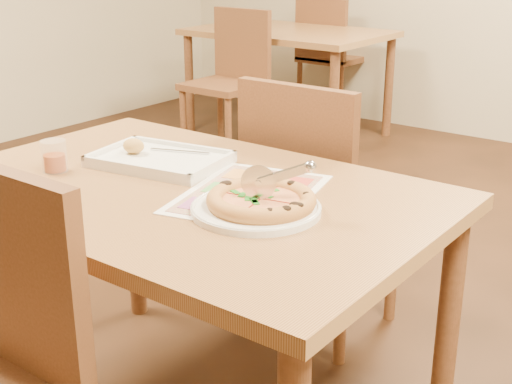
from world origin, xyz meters
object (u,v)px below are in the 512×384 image
Objects in this scene: chair_far at (310,182)px; pizza at (261,200)px; menu at (249,193)px; bg_table at (288,43)px; pizza_cutter at (275,177)px; plate at (256,209)px; glass_tumbler at (54,158)px; bg_chair_far at (327,44)px; bg_chair_near at (233,65)px; appetizer_tray at (158,160)px; dining_table at (185,218)px.

chair_far is 1.85× the size of pizza.
pizza is 0.61× the size of menu.
pizza_cutter reaches higher than bg_table.
chair_far is at bearing 111.93° from plate.
chair_far is at bearing 62.98° from glass_tumbler.
bg_chair_near is at bearing 90.00° from bg_chair_far.
appetizer_tray is at bearing -62.36° from bg_table.
bg_chair_far reaches higher than menu.
chair_far is 2.72m from bg_table.
dining_table is 0.40m from glass_tumbler.
bg_chair_far is 3.70m from menu.
plate is 0.77× the size of appetizer_tray.
menu is (0.17, -0.55, 0.16)m from chair_far.
menu is (-0.13, 0.07, -0.09)m from pizza_cutter.
dining_table is at bearing 175.20° from pizza.
bg_chair_near is 1.12× the size of menu.
bg_chair_far is at bearing -59.35° from chair_far.
bg_chair_far reaches higher than pizza_cutter.
dining_table is 0.34m from pizza_cutter.
bg_chair_far is (0.00, 1.10, 0.00)m from bg_chair_near.
pizza_cutter is at bearing 119.76° from bg_chair_far.
chair_far reaches higher than menu.
glass_tumbler is at bearing 62.98° from chair_far.
bg_chair_far is at bearing 90.34° from pizza_cutter.
chair_far is at bearing 86.24° from pizza_cutter.
pizza is 0.07m from pizza_cutter.
dining_table is 8.99× the size of pizza_cutter.
bg_chair_near is at bearing 130.00° from pizza.
pizza reaches higher than plate.
bg_table is at bearing 122.80° from menu.
bg_chair_far is at bearing 113.83° from appetizer_tray.
chair_far and bg_chair_near have the same top height.
pizza is at bearing 8.26° from glass_tumbler.
menu is (-0.09, 0.09, -0.01)m from plate.
pizza is at bearing 112.85° from chair_far.
plate is 3.52× the size of glass_tumbler.
chair_far is 1.00× the size of bg_chair_near.
glass_tumbler reaches higher than appetizer_tray.
pizza is at bearing 119.27° from bg_chair_far.
chair_far reaches higher than dining_table.
appetizer_tray is (1.41, -2.10, 0.17)m from bg_chair_near.
chair_far is 0.56m from appetizer_tray.
bg_table is 4.32× the size of plate.
pizza_cutter is 0.67m from glass_tumbler.
chair_far reaches higher than pizza.
chair_far reaches higher than glass_tumbler.
pizza_cutter is at bearing -12.83° from appetizer_tray.
plate is at bearing 178.44° from pizza_cutter.
menu is at bearing 140.45° from pizza.
plate is at bearing -16.46° from appetizer_tray.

